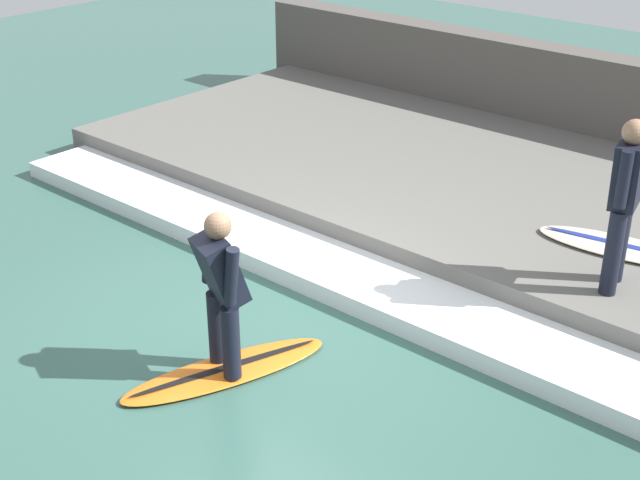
% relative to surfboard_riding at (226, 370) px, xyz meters
% --- Properties ---
extents(ground_plane, '(28.00, 28.00, 0.00)m').
position_rel_surfboard_riding_xyz_m(ground_plane, '(0.64, 0.16, -0.03)').
color(ground_plane, '#386056').
extents(concrete_ledge, '(4.40, 10.65, 0.37)m').
position_rel_surfboard_riding_xyz_m(concrete_ledge, '(4.53, 0.16, 0.15)').
color(concrete_ledge, '#66635E').
rests_on(concrete_ledge, ground_plane).
extents(back_wall, '(0.50, 11.18, 1.41)m').
position_rel_surfboard_riding_xyz_m(back_wall, '(6.98, 0.16, 0.67)').
color(back_wall, '#544F49').
rests_on(back_wall, ground_plane).
extents(wave_foam_crest, '(0.88, 10.12, 0.19)m').
position_rel_surfboard_riding_xyz_m(wave_foam_crest, '(1.89, 0.16, 0.07)').
color(wave_foam_crest, white).
rests_on(wave_foam_crest, ground_plane).
extents(surfboard_riding, '(1.94, 1.09, 0.07)m').
position_rel_surfboard_riding_xyz_m(surfboard_riding, '(0.00, 0.00, 0.00)').
color(surfboard_riding, orange).
rests_on(surfboard_riding, ground_plane).
extents(surfer_riding, '(0.49, 0.59, 1.46)m').
position_rel_surfboard_riding_xyz_m(surfer_riding, '(0.00, 0.00, 0.84)').
color(surfer_riding, black).
rests_on(surfer_riding, surfboard_riding).
extents(surfer_waiting_near, '(0.54, 0.31, 1.62)m').
position_rel_surfboard_riding_xyz_m(surfer_waiting_near, '(2.96, -2.08, 1.25)').
color(surfer_waiting_near, black).
rests_on(surfer_waiting_near, concrete_ledge).
extents(surfboard_waiting_near, '(0.79, 1.75, 0.07)m').
position_rel_surfboard_riding_xyz_m(surfboard_waiting_near, '(3.74, -1.83, 0.37)').
color(surfboard_waiting_near, beige).
rests_on(surfboard_waiting_near, concrete_ledge).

